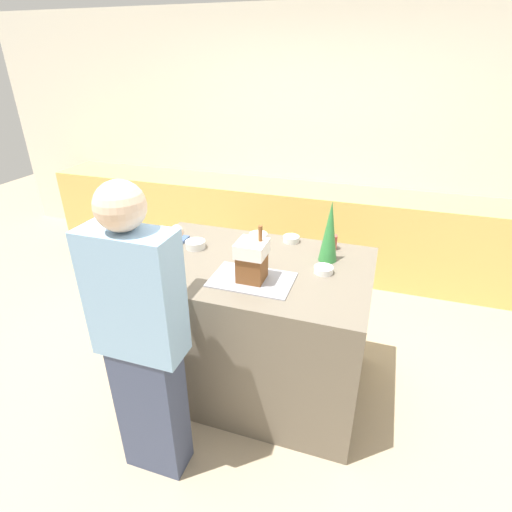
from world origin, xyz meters
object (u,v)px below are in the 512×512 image
(mug, at_px, (332,242))
(person, at_px, (142,341))
(cookbook, at_px, (172,240))
(candy_bowl_near_tray_left, at_px, (195,244))
(candy_bowl_near_tray_right, at_px, (324,269))
(gingerbread_house, at_px, (252,260))
(candy_bowl_behind_tray, at_px, (291,239))
(baking_tray, at_px, (252,280))
(candy_bowl_beside_tree, at_px, (248,247))
(decorative_tree, at_px, (330,232))
(candy_bowl_far_right, at_px, (258,236))

(mug, height_order, person, person)
(cookbook, bearing_deg, candy_bowl_near_tray_left, -12.55)
(candy_bowl_near_tray_right, relative_size, candy_bowl_near_tray_left, 0.85)
(gingerbread_house, relative_size, candy_bowl_behind_tray, 2.88)
(baking_tray, xyz_separation_m, cookbook, (-0.71, 0.34, 0.01))
(candy_bowl_behind_tray, bearing_deg, candy_bowl_beside_tree, -137.76)
(gingerbread_house, xyz_separation_m, candy_bowl_beside_tree, (-0.16, 0.38, -0.11))
(candy_bowl_near_tray_left, bearing_deg, baking_tray, -30.05)
(decorative_tree, bearing_deg, candy_bowl_beside_tree, -177.74)
(candy_bowl_beside_tree, bearing_deg, baking_tray, -67.39)
(baking_tray, height_order, mug, mug)
(candy_bowl_near_tray_right, bearing_deg, decorative_tree, 91.76)
(candy_bowl_near_tray_right, height_order, candy_bowl_behind_tray, candy_bowl_behind_tray)
(candy_bowl_near_tray_right, distance_m, candy_bowl_behind_tray, 0.48)
(baking_tray, bearing_deg, mug, 56.78)
(candy_bowl_far_right, distance_m, person, 1.18)
(baking_tray, bearing_deg, candy_bowl_beside_tree, 112.61)
(candy_bowl_behind_tray, bearing_deg, candy_bowl_near_tray_right, -52.00)
(candy_bowl_behind_tray, height_order, candy_bowl_far_right, candy_bowl_far_right)
(candy_bowl_beside_tree, height_order, mug, mug)
(gingerbread_house, relative_size, cookbook, 1.73)
(candy_bowl_beside_tree, bearing_deg, decorative_tree, 2.26)
(gingerbread_house, distance_m, candy_bowl_near_tray_right, 0.45)
(candy_bowl_near_tray_right, bearing_deg, cookbook, 173.84)
(candy_bowl_near_tray_left, bearing_deg, cookbook, 167.45)
(decorative_tree, xyz_separation_m, candy_bowl_near_tray_left, (-0.88, -0.10, -0.17))
(gingerbread_house, distance_m, candy_bowl_far_right, 0.59)
(gingerbread_house, relative_size, candy_bowl_near_tray_right, 2.87)
(candy_bowl_beside_tree, relative_size, mug, 1.12)
(baking_tray, relative_size, decorative_tree, 1.21)
(candy_bowl_near_tray_right, height_order, mug, mug)
(baking_tray, distance_m, candy_bowl_far_right, 0.58)
(candy_bowl_far_right, bearing_deg, person, -101.19)
(gingerbread_house, height_order, decorative_tree, decorative_tree)
(decorative_tree, distance_m, candy_bowl_near_tray_right, 0.25)
(baking_tray, height_order, gingerbread_house, gingerbread_house)
(candy_bowl_near_tray_right, distance_m, candy_bowl_far_right, 0.62)
(candy_bowl_behind_tray, xyz_separation_m, candy_bowl_near_tray_left, (-0.60, -0.30, 0.01))
(candy_bowl_beside_tree, bearing_deg, cookbook, -176.20)
(gingerbread_house, bearing_deg, candy_bowl_near_tray_right, 30.17)
(candy_bowl_beside_tree, distance_m, candy_bowl_near_tray_right, 0.56)
(candy_bowl_beside_tree, distance_m, cookbook, 0.56)
(candy_bowl_far_right, distance_m, mug, 0.52)
(person, bearing_deg, candy_bowl_near_tray_left, 98.77)
(candy_bowl_near_tray_left, height_order, cookbook, candy_bowl_near_tray_left)
(baking_tray, distance_m, gingerbread_house, 0.13)
(candy_bowl_near_tray_right, bearing_deg, candy_bowl_beside_tree, 163.92)
(candy_bowl_near_tray_left, xyz_separation_m, candy_bowl_far_right, (0.37, 0.26, -0.00))
(candy_bowl_near_tray_left, relative_size, person, 0.08)
(candy_bowl_behind_tray, bearing_deg, baking_tray, -98.27)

